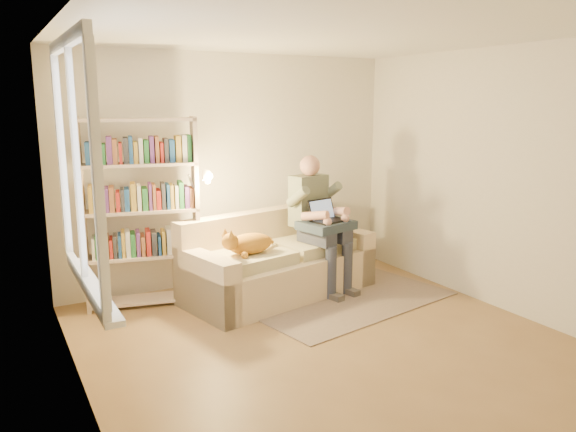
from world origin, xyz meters
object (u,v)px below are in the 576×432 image
sofa (277,265)px  cat (246,244)px  person (317,215)px  bookshelf (141,203)px  laptop (326,215)px

sofa → cat: sofa is taller
person → bookshelf: bearing=154.8°
sofa → person: bearing=-19.2°
sofa → laptop: size_ratio=5.55×
person → laptop: 0.13m
sofa → person: size_ratio=1.49×
sofa → bookshelf: bookshelf is taller
laptop → person: bearing=94.6°
sofa → bookshelf: bearing=152.7°
bookshelf → cat: bearing=-22.4°
laptop → bookshelf: size_ratio=0.21×
person → sofa: bearing=160.8°
person → bookshelf: bookshelf is taller
sofa → laptop: laptop is taller
sofa → person: (0.47, -0.06, 0.52)m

